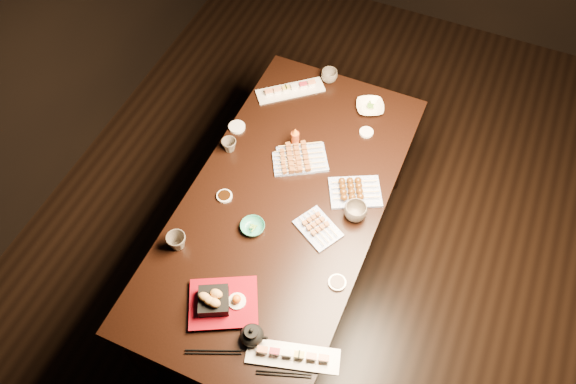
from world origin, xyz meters
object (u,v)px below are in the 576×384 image
object	(u,v)px
tempura_tray	(223,300)
condiment_bottle	(295,137)
sushi_platter_near	(293,355)
yakitori_plate_center	(302,156)
edamame_bowl_green	(253,227)
teacup_near_left	(177,242)
sushi_platter_far	(290,89)
teacup_far_left	(229,145)
teapot	(252,334)
yakitori_plate_right	(318,227)
teacup_far_right	(329,76)
yakitori_plate_left	(293,160)
edamame_bowl_cream	(370,107)
dining_table	(284,240)
teacup_mid_right	(355,212)

from	to	relation	value
tempura_tray	condiment_bottle	bearing A→B (deg)	66.77
sushi_platter_near	yakitori_plate_center	xyz separation A→B (m)	(-0.35, 0.93, 0.01)
edamame_bowl_green	teacup_near_left	bearing A→B (deg)	-141.58
sushi_platter_near	tempura_tray	distance (m)	0.37
sushi_platter_far	sushi_platter_near	bearing A→B (deg)	74.19
teacup_near_left	teacup_far_left	size ratio (longest dim) A/B	1.19
tempura_tray	teacup_far_left	bearing A→B (deg)	88.05
tempura_tray	teapot	size ratio (longest dim) A/B	2.49
condiment_bottle	tempura_tray	bearing A→B (deg)	-86.06
teacup_far_left	sushi_platter_near	bearing A→B (deg)	-49.74
yakitori_plate_right	teacup_far_left	distance (m)	0.64
sushi_platter_near	teacup_far_right	bearing A→B (deg)	90.19
sushi_platter_far	edamame_bowl_green	distance (m)	0.88
yakitori_plate_right	teapot	xyz separation A→B (m)	(-0.05, -0.58, 0.02)
teacup_near_left	teapot	distance (m)	0.55
sushi_platter_near	yakitori_plate_left	size ratio (longest dim) A/B	1.90
sushi_platter_near	edamame_bowl_cream	bearing A→B (deg)	80.46
sushi_platter_far	teacup_far_left	world-z (taller)	teacup_far_left
dining_table	teacup_near_left	world-z (taller)	teacup_near_left
teacup_mid_right	sushi_platter_near	bearing A→B (deg)	-90.17
edamame_bowl_cream	teacup_far_right	bearing A→B (deg)	157.69
teapot	condiment_bottle	xyz separation A→B (m)	(-0.24, 0.99, 0.02)
teacup_far_left	teapot	size ratio (longest dim) A/B	0.65
sushi_platter_far	yakitori_plate_center	world-z (taller)	yakitori_plate_center
sushi_platter_far	teacup_mid_right	xyz separation A→B (m)	(0.59, -0.61, 0.02)
edamame_bowl_cream	teapot	world-z (taller)	teapot
dining_table	yakitori_plate_right	xyz separation A→B (m)	(0.20, -0.07, 0.40)
dining_table	yakitori_plate_left	world-z (taller)	yakitori_plate_left
teacup_near_left	condiment_bottle	distance (m)	0.79
teacup_mid_right	teacup_near_left	bearing A→B (deg)	-145.41
yakitori_plate_left	teapot	bearing A→B (deg)	-106.87
yakitori_plate_center	sushi_platter_near	bearing A→B (deg)	-100.25
teapot	edamame_bowl_green	bearing A→B (deg)	107.74
sushi_platter_far	yakitori_plate_center	bearing A→B (deg)	80.97
teacup_far_right	teacup_far_left	bearing A→B (deg)	-113.44
dining_table	teacup_mid_right	distance (m)	0.54
sushi_platter_near	condiment_bottle	distance (m)	1.08
sushi_platter_near	teapot	size ratio (longest dim) A/B	3.26
yakitori_plate_center	edamame_bowl_green	xyz separation A→B (m)	(-0.05, -0.46, -0.01)
yakitori_plate_left	teacup_near_left	world-z (taller)	teacup_near_left
yakitori_plate_right	edamame_bowl_cream	distance (m)	0.79
dining_table	edamame_bowl_cream	distance (m)	0.84
dining_table	teacup_far_right	world-z (taller)	teacup_far_right
teacup_far_left	yakitori_plate_left	bearing A→B (deg)	8.29
yakitori_plate_center	yakitori_plate_right	xyz separation A→B (m)	(0.22, -0.34, -0.01)
teacup_far_left	edamame_bowl_green	bearing A→B (deg)	-50.34
yakitori_plate_right	teacup_near_left	bearing A→B (deg)	-119.30
yakitori_plate_right	teacup_near_left	world-z (taller)	teacup_near_left
edamame_bowl_green	yakitori_plate_center	bearing A→B (deg)	83.32
yakitori_plate_right	condiment_bottle	distance (m)	0.50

